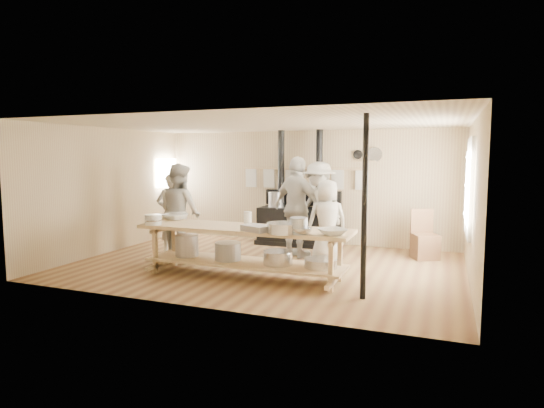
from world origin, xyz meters
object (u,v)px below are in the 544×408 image
Objects in this scene: chair at (425,244)px; cook_by_window at (319,205)px; cook_center at (327,221)px; prep_table at (244,246)px; stove at (299,222)px; cook_right at (297,207)px; cook_far_left at (172,214)px; cook_left at (180,212)px; roasting_pan at (256,228)px.

cook_by_window is at bearing 149.87° from chair.
prep_table is at bearing 28.03° from cook_center.
prep_table is 3.76m from chair.
prep_table is at bearing -73.09° from cook_by_window.
cook_center is at bearing -54.72° from stove.
cook_right is (0.37, 1.77, 0.48)m from prep_table.
cook_far_left is 1.06× the size of cook_center.
cook_left is 2.30m from cook_right.
cook_center is at bearing -135.65° from cook_left.
cook_left is 0.99× the size of cook_by_window.
cook_far_left reaches higher than roasting_pan.
cook_by_window is at bearing 86.96° from roasting_pan.
cook_by_window is 1.95× the size of chair.
roasting_pan is (0.37, -0.33, 0.38)m from prep_table.
cook_center is at bearing 150.38° from cook_far_left.
stove is 1.79m from cook_center.
cook_far_left is at bearing -121.27° from cook_by_window.
cook_by_window reaches higher than cook_far_left.
cook_left is (-1.69, -2.28, 0.42)m from stove.
cook_left is at bearing 152.60° from roasting_pan.
cook_center is 0.79× the size of cook_right.
prep_table is 2.86m from cook_by_window.
prep_table is 2.47m from cook_far_left.
cook_right is at bearing 78.29° from prep_table.
chair is 3.79m from roasting_pan.
cook_by_window is 2.33m from chair.
cook_center is at bearing -40.07° from cook_by_window.
cook_center is at bearing -170.39° from cook_right.
cook_center is 0.72m from cook_right.
cook_right is 2.10m from roasting_pan.
chair is (2.22, -0.22, -0.66)m from cook_by_window.
chair is at bearing -130.64° from cook_left.
roasting_pan is at bearing -83.70° from stove.
stove is at bearing -176.34° from cook_far_left.
cook_right reaches higher than roasting_pan.
stove is 2.80m from chair.
cook_right reaches higher than chair.
stove is 3.02m from prep_table.
cook_by_window is (0.53, -0.24, 0.43)m from stove.
cook_far_left is (-2.16, 1.16, 0.32)m from prep_table.
stove is at bearing 96.30° from roasting_pan.
chair is at bearing -9.59° from stove.
cook_far_left is 0.83× the size of cook_right.
stove is 2.87m from cook_left.
cook_left reaches higher than roasting_pan.
cook_by_window reaches higher than cook_center.
cook_center is 1.62× the size of chair.
cook_left is 0.94× the size of cook_right.
cook_center reaches higher than chair.
stove reaches higher than roasting_pan.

